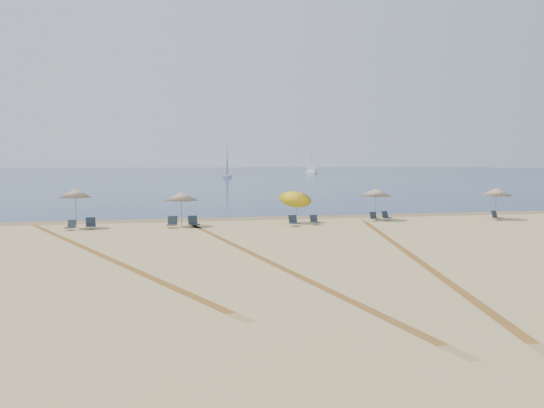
{
  "coord_description": "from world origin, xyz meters",
  "views": [
    {
      "loc": [
        -8.67,
        -17.37,
        4.06
      ],
      "look_at": [
        0.0,
        20.0,
        1.3
      ],
      "focal_mm": 38.59,
      "sensor_mm": 36.0,
      "label": 1
    }
  ],
  "objects_px": {
    "chair_5": "(193,222)",
    "sailboat_2": "(227,168)",
    "umbrella_1": "(75,193)",
    "chair_7": "(315,220)",
    "umbrella_4": "(376,192)",
    "umbrella_2": "(181,196)",
    "chair_2": "(71,226)",
    "umbrella_5": "(496,192)",
    "chair_6": "(294,221)",
    "umbrella_3": "(296,195)",
    "chair_3": "(91,224)",
    "chair_10": "(496,216)",
    "chair_4": "(172,223)",
    "chair_8": "(374,217)",
    "sailboat_0": "(311,167)",
    "chair_9": "(386,216)"
  },
  "relations": [
    {
      "from": "chair_7",
      "to": "chair_8",
      "type": "bearing_deg",
      "value": 6.02
    },
    {
      "from": "umbrella_1",
      "to": "chair_7",
      "type": "xyz_separation_m",
      "value": [
        14.87,
        -1.41,
        -1.89
      ]
    },
    {
      "from": "chair_2",
      "to": "chair_6",
      "type": "relative_size",
      "value": 0.95
    },
    {
      "from": "umbrella_3",
      "to": "chair_5",
      "type": "distance_m",
      "value": 7.11
    },
    {
      "from": "chair_4",
      "to": "umbrella_3",
      "type": "bearing_deg",
      "value": 19.1
    },
    {
      "from": "umbrella_3",
      "to": "umbrella_4",
      "type": "relative_size",
      "value": 1.12
    },
    {
      "from": "chair_2",
      "to": "umbrella_3",
      "type": "bearing_deg",
      "value": 28.17
    },
    {
      "from": "umbrella_4",
      "to": "chair_5",
      "type": "bearing_deg",
      "value": -172.76
    },
    {
      "from": "umbrella_2",
      "to": "sailboat_0",
      "type": "height_order",
      "value": "sailboat_0"
    },
    {
      "from": "umbrella_2",
      "to": "chair_3",
      "type": "xyz_separation_m",
      "value": [
        -5.49,
        -0.18,
        -1.61
      ]
    },
    {
      "from": "chair_2",
      "to": "sailboat_0",
      "type": "height_order",
      "value": "sailboat_0"
    },
    {
      "from": "umbrella_3",
      "to": "sailboat_2",
      "type": "bearing_deg",
      "value": 83.62
    },
    {
      "from": "umbrella_1",
      "to": "chair_7",
      "type": "bearing_deg",
      "value": -5.41
    },
    {
      "from": "umbrella_1",
      "to": "umbrella_5",
      "type": "xyz_separation_m",
      "value": [
        28.54,
        -0.73,
        -0.22
      ]
    },
    {
      "from": "chair_10",
      "to": "sailboat_2",
      "type": "height_order",
      "value": "sailboat_2"
    },
    {
      "from": "sailboat_2",
      "to": "umbrella_2",
      "type": "bearing_deg",
      "value": -80.97
    },
    {
      "from": "umbrella_2",
      "to": "chair_6",
      "type": "distance_m",
      "value": 7.29
    },
    {
      "from": "umbrella_1",
      "to": "chair_4",
      "type": "relative_size",
      "value": 3.1
    },
    {
      "from": "umbrella_2",
      "to": "umbrella_4",
      "type": "height_order",
      "value": "umbrella_4"
    },
    {
      "from": "umbrella_2",
      "to": "chair_10",
      "type": "bearing_deg",
      "value": -2.74
    },
    {
      "from": "umbrella_3",
      "to": "umbrella_5",
      "type": "xyz_separation_m",
      "value": [
        14.58,
        -0.67,
        0.11
      ]
    },
    {
      "from": "chair_5",
      "to": "sailboat_2",
      "type": "bearing_deg",
      "value": 65.99
    },
    {
      "from": "umbrella_5",
      "to": "chair_5",
      "type": "xyz_separation_m",
      "value": [
        -21.46,
        -0.28,
        -1.64
      ]
    },
    {
      "from": "chair_5",
      "to": "sailboat_0",
      "type": "relative_size",
      "value": 0.1
    },
    {
      "from": "umbrella_5",
      "to": "chair_6",
      "type": "relative_size",
      "value": 2.91
    },
    {
      "from": "umbrella_2",
      "to": "umbrella_5",
      "type": "bearing_deg",
      "value": -0.95
    },
    {
      "from": "chair_3",
      "to": "chair_10",
      "type": "distance_m",
      "value": 27.23
    },
    {
      "from": "chair_3",
      "to": "chair_10",
      "type": "height_order",
      "value": "chair_3"
    },
    {
      "from": "chair_4",
      "to": "chair_7",
      "type": "bearing_deg",
      "value": 9.96
    },
    {
      "from": "chair_5",
      "to": "sailboat_2",
      "type": "relative_size",
      "value": 0.1
    },
    {
      "from": "chair_8",
      "to": "chair_10",
      "type": "bearing_deg",
      "value": -23.61
    },
    {
      "from": "chair_7",
      "to": "umbrella_4",
      "type": "bearing_deg",
      "value": 10.53
    },
    {
      "from": "chair_5",
      "to": "sailboat_2",
      "type": "height_order",
      "value": "sailboat_2"
    },
    {
      "from": "chair_4",
      "to": "sailboat_2",
      "type": "xyz_separation_m",
      "value": [
        20.8,
        113.71,
        2.24
      ]
    },
    {
      "from": "chair_5",
      "to": "chair_7",
      "type": "distance_m",
      "value": 7.79
    },
    {
      "from": "chair_6",
      "to": "chair_2",
      "type": "bearing_deg",
      "value": 162.32
    },
    {
      "from": "chair_9",
      "to": "umbrella_5",
      "type": "bearing_deg",
      "value": -29.99
    },
    {
      "from": "umbrella_2",
      "to": "chair_5",
      "type": "bearing_deg",
      "value": -43.24
    },
    {
      "from": "chair_10",
      "to": "sailboat_2",
      "type": "xyz_separation_m",
      "value": [
        -1.55,
        114.08,
        2.26
      ]
    },
    {
      "from": "umbrella_3",
      "to": "chair_2",
      "type": "bearing_deg",
      "value": -176.25
    },
    {
      "from": "umbrella_1",
      "to": "chair_2",
      "type": "bearing_deg",
      "value": -102.36
    },
    {
      "from": "chair_8",
      "to": "chair_6",
      "type": "bearing_deg",
      "value": -177.29
    },
    {
      "from": "umbrella_5",
      "to": "chair_2",
      "type": "distance_m",
      "value": 28.81
    },
    {
      "from": "chair_9",
      "to": "chair_2",
      "type": "bearing_deg",
      "value": 162.06
    },
    {
      "from": "umbrella_4",
      "to": "chair_3",
      "type": "relative_size",
      "value": 3.08
    },
    {
      "from": "umbrella_4",
      "to": "chair_5",
      "type": "height_order",
      "value": "umbrella_4"
    },
    {
      "from": "umbrella_5",
      "to": "chair_2",
      "type": "xyz_separation_m",
      "value": [
        -28.76,
        -0.26,
        -1.68
      ]
    },
    {
      "from": "chair_5",
      "to": "sailboat_0",
      "type": "bearing_deg",
      "value": 56.39
    },
    {
      "from": "umbrella_3",
      "to": "sailboat_2",
      "type": "height_order",
      "value": "sailboat_2"
    },
    {
      "from": "chair_10",
      "to": "chair_3",
      "type": "bearing_deg",
      "value": 154.73
    }
  ]
}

